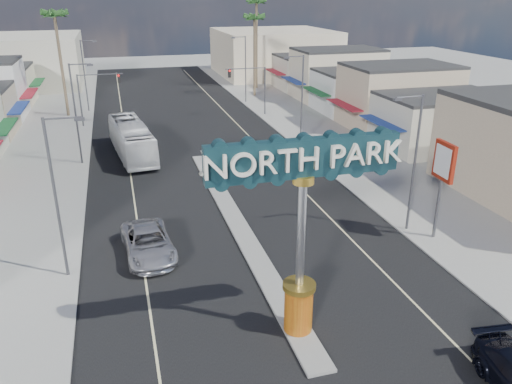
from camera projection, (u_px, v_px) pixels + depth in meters
ground at (197, 154)px, 48.21m from camera, size 160.00×160.00×0.00m
road at (197, 154)px, 48.20m from camera, size 20.00×120.00×0.01m
median_island at (237, 223)px, 33.91m from camera, size 1.30×30.00×0.16m
sidewalk_left at (43, 167)px, 44.66m from camera, size 8.00×120.00×0.12m
sidewalk_right at (331, 143)px, 51.71m from camera, size 8.00×120.00×0.12m
storefront_row_right at (363, 88)px, 64.71m from camera, size 12.00×42.00×6.00m
backdrop_far_left at (17, 61)px, 81.29m from camera, size 20.00×20.00×8.00m
backdrop_far_right at (274, 52)px, 92.36m from camera, size 20.00×20.00×8.00m
gateway_sign at (302, 216)px, 20.99m from camera, size 8.20×1.50×9.15m
traffic_signal_left at (95, 89)px, 56.77m from camera, size 5.09×0.45×6.00m
traffic_signal_right at (251, 82)px, 61.39m from camera, size 5.09×0.45×6.00m
streetlight_l_near at (58, 192)px, 25.84m from camera, size 2.03×0.22×9.00m
streetlight_l_mid at (77, 109)px, 43.67m from camera, size 2.03×0.22×9.00m
streetlight_l_far at (85, 72)px, 63.29m from camera, size 2.03×0.22×9.00m
streetlight_r_near at (413, 158)px, 31.09m from camera, size 2.03×0.22×9.00m
streetlight_r_mid at (301, 96)px, 48.92m from camera, size 2.03×0.22×9.00m
streetlight_r_far at (244, 66)px, 68.54m from camera, size 2.03×0.22×9.00m
palm_left_far at (55, 20)px, 58.44m from camera, size 2.60×2.60×13.10m
palm_right_mid at (254, 22)px, 70.67m from camera, size 2.60×2.60×12.10m
palm_right_far at (257, 7)px, 75.85m from camera, size 2.60×2.60×14.10m
suv_left at (148, 243)px, 29.63m from camera, size 3.19×6.13×1.65m
car_parked_left at (137, 142)px, 49.33m from camera, size 2.33×4.96×1.64m
car_parked_right at (304, 155)px, 45.59m from camera, size 1.84×4.65×1.51m
city_bus at (132, 139)px, 47.24m from camera, size 4.08×11.95×3.26m
bank_pylon_sign at (443, 167)px, 30.15m from camera, size 0.35×1.96×6.25m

